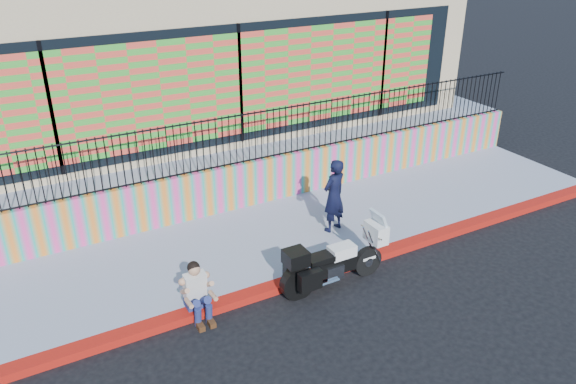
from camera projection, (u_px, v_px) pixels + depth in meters
ground at (331, 272)px, 11.17m from camera, size 90.00×90.00×0.00m
red_curb at (331, 269)px, 11.14m from camera, size 16.00×0.30×0.15m
sidewalk at (291, 233)px, 12.44m from camera, size 16.00×3.00×0.15m
mural_wall at (259, 181)px, 13.43m from camera, size 16.00×0.20×1.10m
metal_fence at (258, 136)px, 12.94m from camera, size 15.80×0.04×1.20m
elevated_platform at (187, 124)px, 17.49m from camera, size 16.00×10.00×1.25m
storefront_building at (182, 39)px, 16.18m from camera, size 14.00×8.06×4.00m
police_motorcycle at (332, 261)px, 10.52m from camera, size 2.18×0.72×1.35m
police_officer at (334, 196)px, 12.08m from camera, size 0.69×0.55×1.66m
seated_man at (199, 297)px, 9.69m from camera, size 0.54×0.71×1.06m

